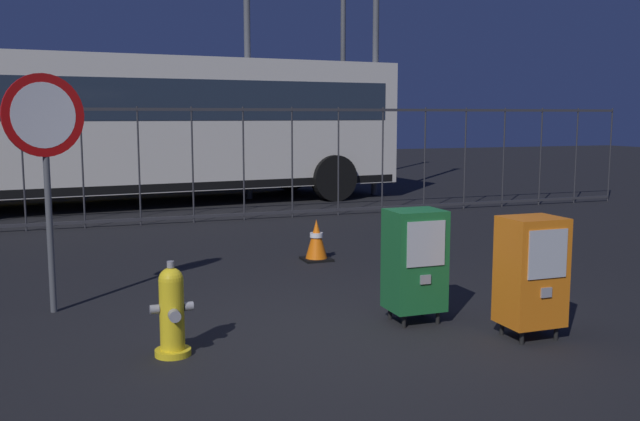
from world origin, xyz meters
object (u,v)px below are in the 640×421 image
(newspaper_box_primary, at_px, (415,260))
(newspaper_box_secondary, at_px, (531,271))
(street_light_near_left, at_px, (376,11))
(stop_sign, at_px, (45,143))
(fire_hydrant, at_px, (172,311))
(street_light_far_left, at_px, (343,25))
(street_light_far_right, at_px, (247,2))
(traffic_cone, at_px, (316,240))
(bus_near, at_px, (150,122))
(bus_far, at_px, (64,121))

(newspaper_box_primary, height_order, newspaper_box_secondary, same)
(street_light_near_left, bearing_deg, stop_sign, -130.81)
(fire_hydrant, distance_m, street_light_far_left, 15.27)
(newspaper_box_primary, bearing_deg, street_light_far_right, 84.19)
(newspaper_box_secondary, xyz_separation_m, traffic_cone, (-0.59, 3.62, -0.31))
(newspaper_box_secondary, distance_m, street_light_near_left, 11.43)
(street_light_near_left, distance_m, street_light_far_left, 3.43)
(newspaper_box_secondary, xyz_separation_m, bus_near, (-1.84, 10.39, 1.14))
(bus_far, bearing_deg, street_light_far_right, -45.65)
(bus_near, distance_m, street_light_far_right, 3.34)
(newspaper_box_secondary, height_order, bus_far, bus_far)
(stop_sign, distance_m, street_light_far_left, 14.05)
(newspaper_box_primary, bearing_deg, fire_hydrant, -175.66)
(newspaper_box_secondary, distance_m, street_light_far_left, 14.71)
(newspaper_box_primary, distance_m, bus_far, 13.63)
(traffic_cone, relative_size, bus_far, 0.05)
(street_light_near_left, height_order, street_light_far_right, street_light_far_right)
(bus_near, bearing_deg, street_light_far_right, -1.71)
(bus_near, bearing_deg, traffic_cone, -84.73)
(newspaper_box_primary, relative_size, stop_sign, 0.46)
(newspaper_box_secondary, xyz_separation_m, street_light_far_right, (0.30, 10.52, 3.70))
(newspaper_box_secondary, bearing_deg, fire_hydrant, 168.68)
(street_light_far_right, bearing_deg, street_light_near_left, -3.67)
(traffic_cone, relative_size, street_light_far_left, 0.07)
(street_light_near_left, bearing_deg, newspaper_box_primary, -112.50)
(stop_sign, height_order, bus_far, bus_far)
(stop_sign, bearing_deg, newspaper_box_secondary, -30.25)
(bus_near, relative_size, street_light_near_left, 1.47)
(newspaper_box_secondary, distance_m, traffic_cone, 3.68)
(bus_near, distance_m, street_light_near_left, 5.70)
(fire_hydrant, height_order, street_light_far_right, street_light_far_right)
(street_light_near_left, bearing_deg, newspaper_box_secondary, -107.61)
(fire_hydrant, height_order, stop_sign, stop_sign)
(bus_far, height_order, street_light_near_left, street_light_near_left)
(newspaper_box_primary, bearing_deg, street_light_far_left, 70.75)
(traffic_cone, bearing_deg, street_light_near_left, 60.04)
(bus_near, bearing_deg, stop_sign, -108.30)
(fire_hydrant, xyz_separation_m, stop_sign, (-0.88, 1.61, 1.25))
(newspaper_box_secondary, bearing_deg, bus_far, 104.03)
(newspaper_box_primary, bearing_deg, bus_far, 101.95)
(bus_near, height_order, street_light_far_left, street_light_far_left)
(fire_hydrant, relative_size, traffic_cone, 1.41)
(street_light_near_left, relative_size, street_light_far_left, 0.97)
(street_light_far_right, bearing_deg, fire_hydrant, -107.70)
(bus_near, relative_size, street_light_far_right, 1.44)
(newspaper_box_primary, height_order, street_light_far_left, street_light_far_left)
(newspaper_box_secondary, distance_m, bus_far, 14.51)
(newspaper_box_primary, bearing_deg, traffic_cone, 87.94)
(fire_hydrant, bearing_deg, street_light_far_right, 72.30)
(newspaper_box_secondary, height_order, bus_near, bus_near)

